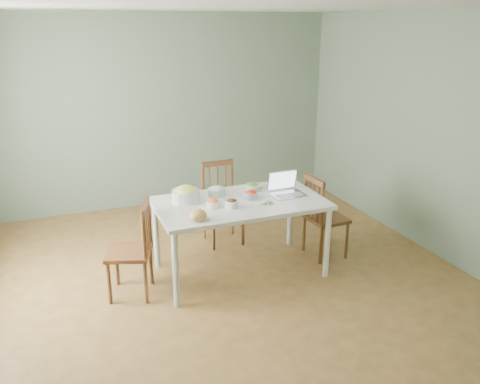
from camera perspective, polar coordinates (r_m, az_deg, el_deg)
name	(u,v)px	position (r m, az deg, el deg)	size (l,w,h in m)	color
floor	(223,278)	(5.27, -2.03, -9.99)	(5.00, 5.00, 0.00)	brown
ceiling	(219,6)	(4.60, -2.45, 20.84)	(5.00, 5.00, 0.00)	white
wall_back	(163,112)	(7.11, -8.94, 9.13)	(5.00, 0.00, 2.70)	#5F715A
wall_front	(379,270)	(2.67, 15.92, -8.76)	(5.00, 0.00, 2.70)	#5F715A
wall_right	(428,134)	(6.03, 20.98, 6.28)	(0.00, 5.00, 2.70)	#5F715A
dining_table	(240,237)	(5.21, 0.00, -5.27)	(1.74, 0.98, 0.82)	white
chair_far	(223,204)	(5.89, -1.99, -1.43)	(0.43, 0.41, 0.98)	#371E0B
chair_left	(129,250)	(4.89, -12.80, -6.57)	(0.43, 0.41, 0.96)	#371E0B
chair_right	(326,216)	(5.65, 10.01, -2.78)	(0.42, 0.40, 0.96)	#371E0B
bread_boule	(198,215)	(4.56, -4.90, -2.72)	(0.17, 0.17, 0.11)	tan
butter_stick	(204,220)	(4.56, -4.21, -3.28)	(0.10, 0.03, 0.03)	beige
bowl_squash	(186,194)	(5.06, -6.35, -0.20)	(0.28, 0.28, 0.16)	#D9DD6E
bowl_carrot	(213,203)	(4.90, -3.20, -1.30)	(0.14, 0.14, 0.08)	#F05A1A
bowl_onion	(217,191)	(5.21, -2.73, 0.13)	(0.19, 0.19, 0.10)	silver
bowl_mushroom	(232,203)	(4.87, -0.99, -1.32)	(0.14, 0.14, 0.09)	black
bowl_redpep	(251,195)	(5.12, 1.30, -0.31)	(0.14, 0.14, 0.08)	#C90805
bowl_broccoli	(253,187)	(5.35, 1.50, 0.63)	(0.15, 0.15, 0.10)	#305E26
flatbread	(255,186)	(5.50, 1.76, 0.73)	(0.20, 0.20, 0.02)	tan
basil_bunch	(267,203)	(5.00, 3.13, -1.24)	(0.17, 0.17, 0.02)	#15741F
laptop	(288,185)	(5.21, 5.65, 0.85)	(0.35, 0.29, 0.24)	silver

